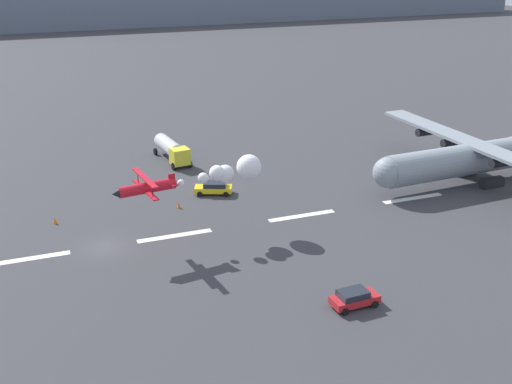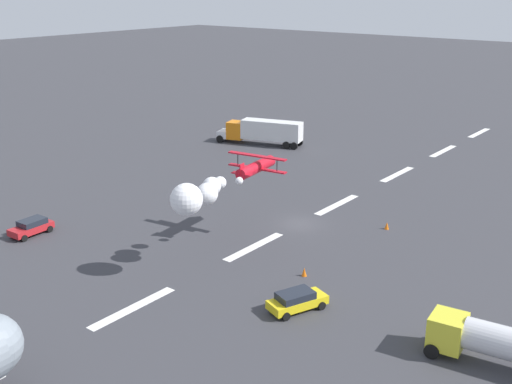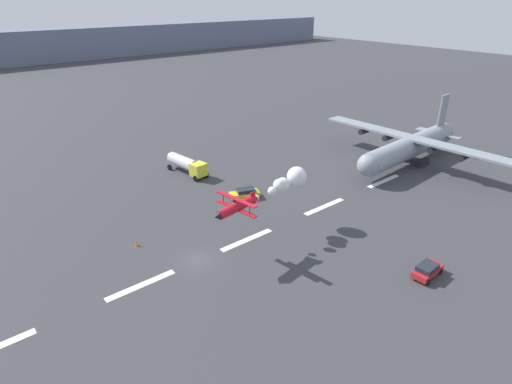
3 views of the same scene
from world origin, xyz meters
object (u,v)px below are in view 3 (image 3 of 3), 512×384
at_px(stunt_biplane_red, 280,185).
at_px(followme_car_yellow, 427,270).
at_px(traffic_cone_near, 137,243).
at_px(traffic_cone_far, 229,212).
at_px(cargo_transport_plane, 407,148).
at_px(airport_staff_sedan, 245,193).
at_px(fuel_tanker_truck, 187,164).

bearing_deg(stunt_biplane_red, followme_car_yellow, -70.62).
xyz_separation_m(followme_car_yellow, traffic_cone_near, (-22.58, 26.44, -0.44)).
relative_size(stunt_biplane_red, followme_car_yellow, 3.79).
relative_size(stunt_biplane_red, traffic_cone_far, 21.40).
distance_m(cargo_transport_plane, airport_staff_sedan, 32.41).
height_order(airport_staff_sedan, traffic_cone_far, airport_staff_sedan).
bearing_deg(followme_car_yellow, stunt_biplane_red, 109.38).
bearing_deg(followme_car_yellow, traffic_cone_far, 108.69).
bearing_deg(cargo_transport_plane, airport_staff_sedan, 166.01).
distance_m(stunt_biplane_red, followme_car_yellow, 19.88).
bearing_deg(airport_staff_sedan, fuel_tanker_truck, 97.42).
bearing_deg(airport_staff_sedan, stunt_biplane_red, -103.85).
xyz_separation_m(stunt_biplane_red, fuel_tanker_truck, (0.83, 24.83, -4.98)).
xyz_separation_m(followme_car_yellow, airport_staff_sedan, (-3.64, 28.69, 0.00)).
relative_size(stunt_biplane_red, traffic_cone_near, 21.40).
bearing_deg(traffic_cone_near, airport_staff_sedan, 6.78).
bearing_deg(cargo_transport_plane, fuel_tanker_truck, 146.63).
distance_m(stunt_biplane_red, traffic_cone_far, 10.50).
distance_m(stunt_biplane_red, airport_staff_sedan, 12.58).
bearing_deg(traffic_cone_far, fuel_tanker_truck, 78.94).
xyz_separation_m(airport_staff_sedan, traffic_cone_near, (-18.94, -2.25, -0.44)).
height_order(cargo_transport_plane, stunt_biplane_red, cargo_transport_plane).
distance_m(airport_staff_sedan, traffic_cone_far, 5.85).
bearing_deg(airport_staff_sedan, traffic_cone_near, -173.22).
height_order(traffic_cone_near, traffic_cone_far, same).
bearing_deg(airport_staff_sedan, traffic_cone_far, -151.44).
height_order(stunt_biplane_red, fuel_tanker_truck, stunt_biplane_red).
height_order(followme_car_yellow, airport_staff_sedan, same).
xyz_separation_m(cargo_transport_plane, traffic_cone_far, (-36.48, 5.02, -3.00)).
relative_size(traffic_cone_near, traffic_cone_far, 1.00).
distance_m(cargo_transport_plane, stunt_biplane_red, 34.31).
bearing_deg(traffic_cone_near, stunt_biplane_red, -27.65).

